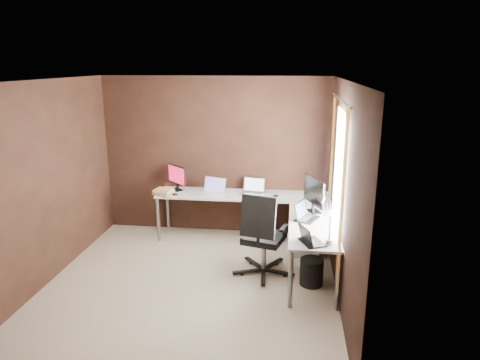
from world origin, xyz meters
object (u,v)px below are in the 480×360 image
laptop_black_small (309,239)px  wastebasket (311,272)px  laptop_white (213,190)px  office_chair (263,251)px  drawer_pedestal (304,232)px  monitor_right (314,193)px  desk_lamp (324,214)px  book_stack (164,192)px  laptop_silver (253,190)px  monitor_left (177,176)px  laptop_black_big (305,215)px

laptop_black_small → wastebasket: 0.73m
laptop_white → office_chair: office_chair is taller
wastebasket → drawer_pedestal: bearing=94.0°
laptop_black_small → office_chair: (-0.56, 0.60, -0.45)m
monitor_right → laptop_white: size_ratio=1.29×
drawer_pedestal → desk_lamp: (0.16, -1.34, 0.76)m
office_chair → wastebasket: bearing=-2.5°
book_stack → desk_lamp: desk_lamp is taller
laptop_silver → book_stack: size_ratio=1.15×
laptop_white → laptop_silver: (0.61, 0.10, -0.00)m
laptop_black_small → book_stack: laptop_black_small is taller
monitor_right → wastebasket: size_ratio=1.63×
drawer_pedestal → office_chair: (-0.56, -0.80, 0.03)m
laptop_silver → monitor_left: bearing=-169.9°
monitor_left → office_chair: (1.46, -1.25, -0.62)m
monitor_left → desk_lamp: desk_lamp is taller
drawer_pedestal → desk_lamp: desk_lamp is taller
laptop_black_big → desk_lamp: (0.18, -0.71, 0.28)m
office_chair → wastebasket: (0.63, -0.20, -0.16)m
laptop_black_big → wastebasket: bearing=-140.6°
monitor_right → wastebasket: monitor_right is taller
laptop_white → monitor_left: bearing=-174.7°
laptop_white → wastebasket: (1.48, -1.31, -0.61)m
laptop_white → laptop_black_small: size_ratio=1.12×
laptop_black_big → desk_lamp: size_ratio=0.77×
laptop_black_big → desk_lamp: bearing=-140.7°
laptop_silver → desk_lamp: size_ratio=0.75×
laptop_white → laptop_silver: laptop_white is taller
monitor_right → book_stack: bearing=54.0°
book_stack → drawer_pedestal: bearing=-5.0°
monitor_right → drawer_pedestal: bearing=-7.8°
monitor_left → book_stack: monitor_left is taller
monitor_left → laptop_black_small: monitor_left is taller
monitor_right → laptop_white: bearing=43.7°
desk_lamp → wastebasket: desk_lamp is taller
drawer_pedestal → laptop_silver: (-0.80, 0.41, 0.48)m
laptop_black_big → office_chair: size_ratio=0.36×
drawer_pedestal → wastebasket: drawer_pedestal is taller
monitor_left → monitor_right: (2.11, -0.80, 0.05)m
laptop_silver → book_stack: laptop_silver is taller
office_chair → monitor_left: bearing=154.3°
laptop_silver → office_chair: (0.24, -1.21, -0.45)m
laptop_white → book_stack: 0.76m
monitor_right → wastebasket: bearing=155.4°
laptop_white → office_chair: (0.86, -1.12, -0.45)m
laptop_silver → laptop_black_big: bearing=-41.4°
laptop_silver → laptop_black_small: laptop_silver is taller
drawer_pedestal → monitor_right: monitor_right is taller
drawer_pedestal → book_stack: bearing=175.0°
laptop_white → wastebasket: 2.07m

